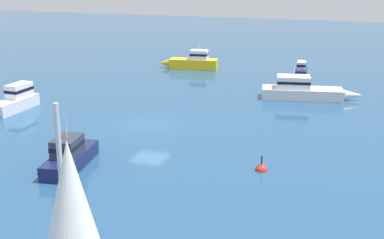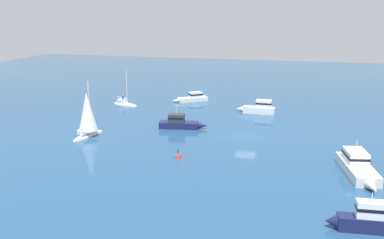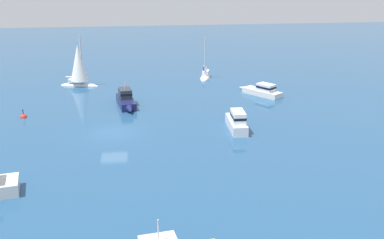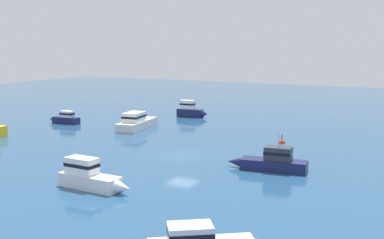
{
  "view_description": "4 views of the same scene",
  "coord_description": "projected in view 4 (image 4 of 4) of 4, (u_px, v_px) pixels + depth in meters",
  "views": [
    {
      "loc": [
        -14.47,
        33.63,
        11.28
      ],
      "look_at": [
        -3.88,
        1.8,
        1.33
      ],
      "focal_mm": 49.23,
      "sensor_mm": 36.0,
      "label": 1
    },
    {
      "loc": [
        -48.48,
        -5.56,
        14.89
      ],
      "look_at": [
        -3.78,
        5.87,
        2.62
      ],
      "focal_mm": 38.65,
      "sensor_mm": 36.0,
      "label": 2
    },
    {
      "loc": [
        2.24,
        -41.6,
        15.18
      ],
      "look_at": [
        6.81,
        -5.73,
        2.99
      ],
      "focal_mm": 43.26,
      "sensor_mm": 36.0,
      "label": 3
    },
    {
      "loc": [
        36.71,
        21.31,
        9.7
      ],
      "look_at": [
        -1.51,
        0.14,
        2.99
      ],
      "focal_mm": 46.0,
      "sensor_mm": 36.0,
      "label": 4
    }
  ],
  "objects": [
    {
      "name": "ground_plane",
      "position": [
        182.0,
        155.0,
        43.42
      ],
      "size": [
        160.0,
        160.0,
        0.0
      ],
      "primitive_type": "plane",
      "color": "navy"
    },
    {
      "name": "cabin_cruiser",
      "position": [
        90.0,
        177.0,
        33.26
      ],
      "size": [
        1.56,
        5.76,
        2.06
      ],
      "rotation": [
        0.0,
        0.0,
        1.54
      ],
      "color": "white",
      "rests_on": "ground"
    },
    {
      "name": "motor_cruiser",
      "position": [
        137.0,
        122.0,
        57.14
      ],
      "size": [
        8.71,
        3.45,
        3.06
      ],
      "rotation": [
        0.0,
        0.0,
        3.32
      ],
      "color": "silver",
      "rests_on": "ground"
    },
    {
      "name": "cabin_cruiser_1",
      "position": [
        191.0,
        110.0,
        66.07
      ],
      "size": [
        1.41,
        4.4,
        2.88
      ],
      "rotation": [
        0.0,
        0.0,
        1.65
      ],
      "color": "#191E4C",
      "rests_on": "ground"
    },
    {
      "name": "motor_cruiser_1",
      "position": [
        65.0,
        118.0,
        60.75
      ],
      "size": [
        1.33,
        4.42,
        1.58
      ],
      "rotation": [
        0.0,
        0.0,
        4.78
      ],
      "color": "#191E4C",
      "rests_on": "ground"
    },
    {
      "name": "cabin_cruiser_2",
      "position": [
        272.0,
        161.0,
        38.1
      ],
      "size": [
        2.36,
        6.39,
        2.97
      ],
      "rotation": [
        0.0,
        0.0,
        4.86
      ],
      "color": "#191E4C",
      "rests_on": "ground"
    },
    {
      "name": "channel_buoy",
      "position": [
        142.0,
        115.0,
        68.31
      ],
      "size": [
        0.62,
        0.62,
        1.05
      ],
      "color": "green",
      "rests_on": "ground"
    },
    {
      "name": "mooring_buoy",
      "position": [
        282.0,
        143.0,
        48.71
      ],
      "size": [
        0.71,
        0.71,
        1.22
      ],
      "color": "red",
      "rests_on": "ground"
    }
  ]
}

